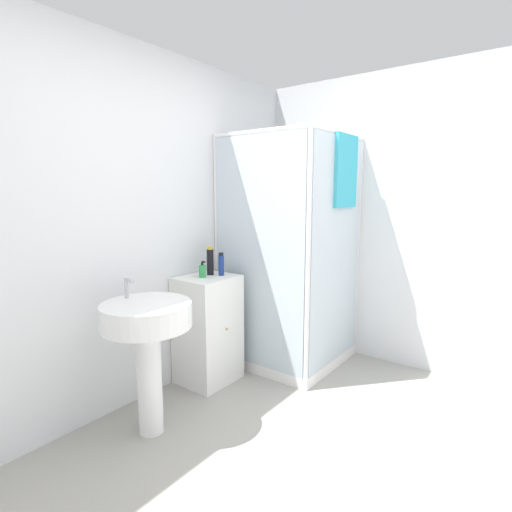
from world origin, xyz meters
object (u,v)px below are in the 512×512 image
Objects in this scene: shampoo_bottle_tall_black at (210,261)px; soap_dispenser at (202,271)px; sink at (147,333)px; shampoo_bottle_blue at (221,264)px.

soap_dispenser is at bearing -169.46° from shampoo_bottle_tall_black.
shampoo_bottle_blue is (0.84, 0.15, 0.29)m from sink.
shampoo_bottle_tall_black is 0.10m from shampoo_bottle_blue.
sink is 4.29× the size of shampoo_bottle_tall_black.
shampoo_bottle_tall_black is (0.81, 0.23, 0.31)m from sink.
shampoo_bottle_tall_black is (0.11, 0.02, 0.06)m from soap_dispenser.
sink is at bearing -170.12° from shampoo_bottle_blue.
sink is at bearing -163.85° from shampoo_bottle_tall_black.
shampoo_bottle_tall_black is at bearing 10.54° from soap_dispenser.
shampoo_bottle_blue reaches higher than soap_dispenser.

